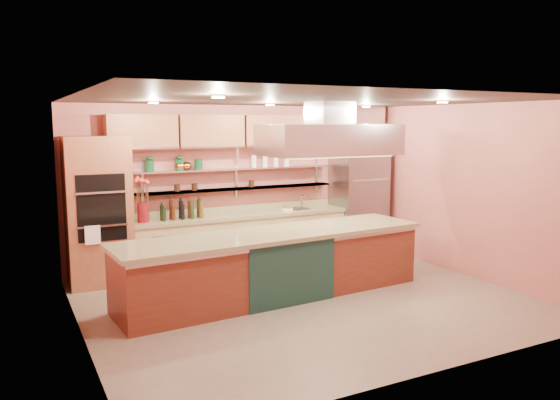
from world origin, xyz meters
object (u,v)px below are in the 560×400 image
refrigerator (358,199)px  copper_kettle (186,166)px  kitchen_scale (287,208)px  island (275,264)px  flower_vase (143,212)px  green_canister (199,165)px

refrigerator → copper_kettle: bearing=176.1°
refrigerator → kitchen_scale: 1.56m
refrigerator → kitchen_scale: bearing=179.6°
island → flower_vase: 2.35m
kitchen_scale → green_canister: (-1.56, 0.22, 0.82)m
kitchen_scale → refrigerator: bearing=-4.1°
refrigerator → island: 3.22m
flower_vase → green_canister: green_canister is taller
flower_vase → kitchen_scale: 2.57m
flower_vase → copper_kettle: 1.08m
flower_vase → kitchen_scale: (2.57, 0.00, -0.11)m
island → flower_vase: flower_vase is taller
refrigerator → island: size_ratio=0.46×
refrigerator → flower_vase: refrigerator is taller
kitchen_scale → copper_kettle: size_ratio=0.98×
copper_kettle → green_canister: 0.22m
island → copper_kettle: bearing=105.1°
refrigerator → island: bearing=-147.1°
refrigerator → kitchen_scale: (-1.56, 0.01, -0.07)m
island → copper_kettle: (-0.67, 1.95, 1.31)m
refrigerator → flower_vase: bearing=179.9°
refrigerator → green_canister: bearing=175.8°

